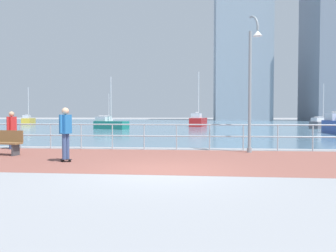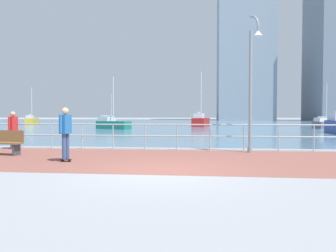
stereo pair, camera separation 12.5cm
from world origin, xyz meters
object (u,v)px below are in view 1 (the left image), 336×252
sailboat_red (110,124)px  skateboarder (66,129)px  sailboat_teal (322,124)px  sailboat_navy (28,120)px  sailboat_yellow (109,121)px  bystander (12,127)px  park_bench (2,142)px  lamppost (252,77)px  sailboat_ivory (198,121)px

sailboat_red → skateboarder: bearing=-77.6°
skateboarder → sailboat_teal: sailboat_teal is taller
sailboat_navy → sailboat_yellow: bearing=5.2°
bystander → sailboat_teal: 32.42m
bystander → sailboat_yellow: 39.69m
bystander → sailboat_red: sailboat_red is taller
sailboat_red → sailboat_navy: 26.02m
park_bench → sailboat_yellow: 41.82m
lamppost → sailboat_navy: size_ratio=0.90×
sailboat_yellow → skateboarder: bearing=-75.9°
park_bench → sailboat_navy: size_ratio=0.27×
sailboat_yellow → sailboat_navy: 13.31m
park_bench → sailboat_ivory: size_ratio=0.23×
sailboat_yellow → sailboat_red: (5.57, -19.17, 0.04)m
sailboat_yellow → sailboat_ivory: size_ratio=0.71×
bystander → sailboat_teal: size_ratio=0.33×
lamppost → bystander: (-10.23, 0.40, -2.02)m
lamppost → skateboarder: 7.28m
sailboat_teal → sailboat_yellow: bearing=152.2°
sailboat_navy → sailboat_ivory: bearing=-17.6°
park_bench → sailboat_ivory: (7.09, 31.03, 0.19)m
bystander → sailboat_teal: bearing=48.2°
bystander → park_bench: bystander is taller
sailboat_ivory → sailboat_teal: 14.54m
skateboarder → sailboat_yellow: (-10.71, 42.60, -0.57)m
skateboarder → sailboat_navy: bearing=120.1°
park_bench → sailboat_red: 22.05m
sailboat_navy → sailboat_red: bearing=-43.7°
sailboat_ivory → sailboat_navy: 29.33m
bystander → sailboat_red: (-1.21, 19.94, -0.45)m
sailboat_red → sailboat_teal: (22.83, 4.21, -0.05)m
lamppost → park_bench: bearing=-170.2°
bystander → sailboat_ivory: sailboat_ivory is taller
sailboat_red → sailboat_navy: bearing=136.3°
skateboarder → sailboat_ivory: sailboat_ivory is taller
lamppost → bystander: 10.43m
bystander → lamppost: bearing=-2.2°
lamppost → sailboat_yellow: size_ratio=1.08×
sailboat_red → sailboat_teal: 23.21m
bystander → park_bench: (0.83, -2.02, -0.49)m
bystander → sailboat_red: size_ratio=0.30×
skateboarder → sailboat_teal: bearing=57.4°
sailboat_teal → sailboat_ivory: bearing=160.4°
lamppost → bystander: size_ratio=3.27×
sailboat_ivory → sailboat_navy: sailboat_ivory is taller
skateboarder → sailboat_navy: 47.84m
park_bench → sailboat_yellow: sailboat_yellow is taller
lamppost → sailboat_yellow: lamppost is taller
bystander → sailboat_yellow: (-6.78, 39.10, -0.50)m
sailboat_yellow → sailboat_red: 19.96m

